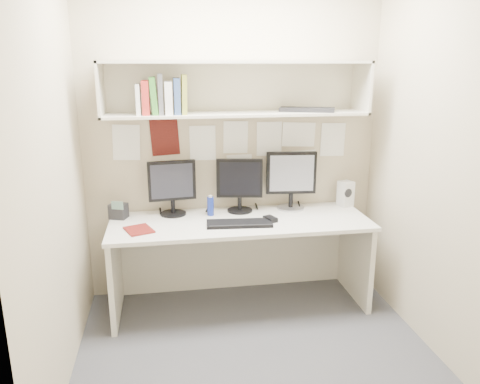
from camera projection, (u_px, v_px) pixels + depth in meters
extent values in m
cube|color=#414146|center=(255.00, 351.00, 3.20)|extent=(2.40, 2.00, 0.01)
cube|color=#B6A88B|center=(233.00, 140.00, 3.81)|extent=(2.40, 0.02, 2.60)
cube|color=#B6A88B|center=(305.00, 216.00, 1.91)|extent=(2.40, 0.02, 2.60)
cube|color=#B6A88B|center=(52.00, 172.00, 2.67)|extent=(0.02, 2.00, 2.60)
cube|color=#B6A88B|center=(438.00, 159.00, 3.04)|extent=(0.02, 2.00, 2.60)
cube|color=silver|center=(240.00, 222.00, 3.62)|extent=(2.00, 0.70, 0.03)
cube|color=beige|center=(234.00, 249.00, 4.03)|extent=(1.96, 0.02, 0.70)
cube|color=beige|center=(237.00, 114.00, 3.56)|extent=(2.00, 0.38, 0.02)
cube|color=beige|center=(237.00, 62.00, 3.46)|extent=(2.00, 0.38, 0.02)
cube|color=beige|center=(233.00, 87.00, 3.68)|extent=(2.00, 0.02, 0.40)
cube|color=beige|center=(101.00, 89.00, 3.36)|extent=(0.02, 0.38, 0.40)
cube|color=beige|center=(361.00, 87.00, 3.67)|extent=(0.02, 0.38, 0.40)
cylinder|color=black|center=(173.00, 214.00, 3.75)|extent=(0.21, 0.21, 0.02)
cylinder|color=black|center=(173.00, 207.00, 3.73)|extent=(0.03, 0.03, 0.10)
cube|color=black|center=(172.00, 181.00, 3.69)|extent=(0.38, 0.07, 0.32)
cube|color=black|center=(172.00, 181.00, 3.67)|extent=(0.33, 0.04, 0.27)
cylinder|color=black|center=(240.00, 210.00, 3.83)|extent=(0.21, 0.21, 0.01)
cylinder|color=black|center=(240.00, 203.00, 3.82)|extent=(0.03, 0.03, 0.10)
cube|color=black|center=(239.00, 178.00, 3.77)|extent=(0.37, 0.10, 0.32)
cube|color=black|center=(240.00, 179.00, 3.75)|extent=(0.32, 0.06, 0.27)
cylinder|color=#A5A5AA|center=(291.00, 208.00, 3.90)|extent=(0.23, 0.23, 0.02)
cylinder|color=black|center=(291.00, 200.00, 3.88)|extent=(0.04, 0.04, 0.11)
cube|color=black|center=(291.00, 173.00, 3.83)|extent=(0.41, 0.08, 0.35)
cube|color=#B2B3B8|center=(292.00, 173.00, 3.81)|extent=(0.36, 0.04, 0.30)
cube|color=black|center=(239.00, 223.00, 3.50)|extent=(0.50, 0.21, 0.02)
cube|color=black|center=(270.00, 219.00, 3.59)|extent=(0.10, 0.13, 0.03)
cube|color=silver|center=(346.00, 194.00, 3.95)|extent=(0.14, 0.14, 0.21)
cylinder|color=black|center=(348.00, 193.00, 3.89)|extent=(0.07, 0.03, 0.07)
cylinder|color=navy|center=(211.00, 206.00, 3.71)|extent=(0.05, 0.05, 0.15)
cylinder|color=white|center=(210.00, 197.00, 3.69)|extent=(0.03, 0.03, 0.02)
cube|color=#601410|center=(139.00, 230.00, 3.39)|extent=(0.24, 0.26, 0.01)
cube|color=black|center=(119.00, 211.00, 3.65)|extent=(0.16, 0.14, 0.12)
cube|color=#4C6659|center=(117.00, 205.00, 3.58)|extent=(0.09, 0.04, 0.06)
cube|color=silver|center=(138.00, 99.00, 3.37)|extent=(0.03, 0.18, 0.22)
cube|color=#AD2620|center=(146.00, 98.00, 3.37)|extent=(0.05, 0.18, 0.24)
cube|color=#337527|center=(154.00, 96.00, 3.38)|extent=(0.04, 0.18, 0.27)
cube|color=#4A4B4F|center=(161.00, 94.00, 3.38)|extent=(0.03, 0.18, 0.29)
cube|color=silver|center=(168.00, 98.00, 3.40)|extent=(0.05, 0.18, 0.24)
cube|color=navy|center=(177.00, 96.00, 3.40)|extent=(0.04, 0.18, 0.26)
cube|color=olive|center=(184.00, 94.00, 3.41)|extent=(0.04, 0.18, 0.28)
cube|color=black|center=(307.00, 110.00, 3.62)|extent=(0.45, 0.30, 0.03)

